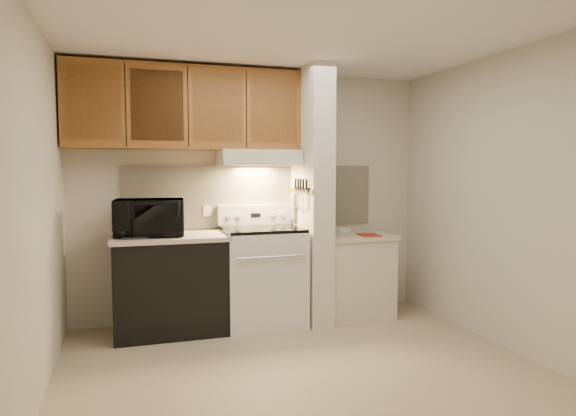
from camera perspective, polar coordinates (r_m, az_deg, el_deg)
name	(u,v)px	position (r m, az deg, el deg)	size (l,w,h in m)	color
floor	(301,367)	(4.13, 1.42, -17.21)	(3.60, 3.60, 0.00)	tan
ceiling	(301,34)	(3.96, 1.49, 18.74)	(3.60, 3.60, 0.00)	white
wall_back	(253,195)	(5.28, -3.89, 1.47)	(3.60, 0.02, 2.50)	beige
wall_left	(37,210)	(3.67, -26.12, -0.25)	(0.02, 3.00, 2.50)	beige
wall_right	(499,200)	(4.75, 22.44, 0.82)	(0.02, 3.00, 2.50)	beige
backsplash	(254,196)	(5.27, -3.85, 1.30)	(2.60, 0.02, 0.63)	beige
range_body	(262,277)	(5.05, -2.90, -7.70)	(0.76, 0.65, 0.92)	silver
oven_window	(271,280)	(4.75, -1.91, -8.00)	(0.50, 0.01, 0.30)	black
oven_handle	(272,257)	(4.67, -1.79, -5.46)	(0.02, 0.02, 0.65)	silver
cooktop	(262,229)	(4.98, -2.92, -2.35)	(0.74, 0.64, 0.03)	black
range_backguard	(255,215)	(5.24, -3.72, -0.75)	(0.76, 0.08, 0.20)	silver
range_display	(256,215)	(5.20, -3.61, -0.79)	(0.10, 0.01, 0.04)	black
range_knob_left_outer	(228,216)	(5.13, -6.63, -0.87)	(0.05, 0.05, 0.02)	silver
range_knob_left_inner	(238,216)	(5.15, -5.54, -0.84)	(0.05, 0.05, 0.02)	silver
range_knob_right_inner	(273,215)	(5.24, -1.69, -0.74)	(0.05, 0.05, 0.02)	silver
range_knob_right_outer	(282,214)	(5.27, -0.64, -0.71)	(0.05, 0.05, 0.02)	silver
dishwasher_front	(170,286)	(4.92, -12.99, -8.43)	(1.00, 0.63, 0.87)	black
left_countertop	(169,237)	(4.84, -13.08, -3.18)	(1.04, 0.67, 0.04)	beige
spoon_rest	(136,238)	(4.63, -16.58, -3.25)	(0.22, 0.07, 0.02)	black
teal_jar	(153,227)	(5.05, -14.80, -2.09)	(0.09, 0.09, 0.10)	#2D6A64
outlet	(207,211)	(5.17, -8.98, -0.30)	(0.08, 0.01, 0.12)	beige
microwave	(149,218)	(4.79, -15.14, -1.04)	(0.61, 0.41, 0.33)	black
partition_pillar	(312,196)	(5.10, 2.64, 1.37)	(0.22, 0.70, 2.50)	beige
pillar_trim	(301,191)	(5.06, 1.40, 1.91)	(0.01, 0.70, 0.04)	brown
knife_strip	(302,189)	(5.01, 1.53, 2.12)	(0.02, 0.42, 0.04)	black
knife_blade_a	(306,200)	(4.86, 1.99, 0.87)	(0.01, 0.04, 0.16)	silver
knife_handle_a	(306,184)	(4.84, 2.07, 2.63)	(0.02, 0.02, 0.10)	black
knife_blade_b	(303,201)	(4.93, 1.70, 0.80)	(0.01, 0.04, 0.18)	silver
knife_handle_b	(303,184)	(4.92, 1.71, 2.66)	(0.02, 0.02, 0.10)	black
knife_blade_c	(300,201)	(5.02, 1.36, 0.75)	(0.01, 0.04, 0.20)	silver
knife_handle_c	(301,184)	(5.00, 1.41, 2.69)	(0.02, 0.02, 0.10)	black
knife_blade_d	(298,199)	(5.09, 1.08, 1.03)	(0.01, 0.04, 0.16)	silver
knife_handle_d	(298,184)	(5.06, 1.15, 2.71)	(0.02, 0.02, 0.10)	black
knife_blade_e	(296,199)	(5.15, 0.86, 0.95)	(0.01, 0.04, 0.18)	silver
knife_handle_e	(296,184)	(5.14, 0.85, 2.74)	(0.02, 0.02, 0.10)	black
oven_mitt	(294,207)	(5.22, 0.62, 0.16)	(0.03, 0.11, 0.26)	gray
right_cab_base	(353,277)	(5.38, 7.24, -7.58)	(0.70, 0.60, 0.81)	beige
right_countertop	(353,236)	(5.31, 7.28, -3.09)	(0.74, 0.64, 0.04)	beige
red_folder	(369,235)	(5.22, 8.98, -2.97)	(0.20, 0.27, 0.01)	#9F261A
white_box	(342,230)	(5.45, 6.01, -2.46)	(0.15, 0.10, 0.04)	white
range_hood	(258,158)	(5.06, -3.31, 5.59)	(0.78, 0.44, 0.15)	beige
hood_lip	(264,162)	(4.86, -2.69, 5.11)	(0.78, 0.04, 0.06)	beige
upper_cabinets	(186,108)	(5.01, -11.27, 10.80)	(2.18, 0.33, 0.77)	brown
cab_door_a	(92,103)	(4.83, -20.91, 10.84)	(0.46, 0.01, 0.63)	brown
cab_gap_a	(125,104)	(4.82, -17.61, 10.94)	(0.01, 0.01, 0.73)	black
cab_door_b	(157,105)	(4.83, -14.32, 10.99)	(0.46, 0.01, 0.63)	brown
cab_gap_b	(188,106)	(4.85, -11.05, 11.01)	(0.01, 0.01, 0.73)	black
cab_door_c	(218,108)	(4.90, -7.82, 11.00)	(0.46, 0.01, 0.63)	brown
cab_gap_c	(246,109)	(4.95, -4.65, 10.95)	(0.01, 0.01, 0.73)	black
cab_door_d	(274,110)	(5.02, -1.57, 10.87)	(0.46, 0.01, 0.63)	brown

